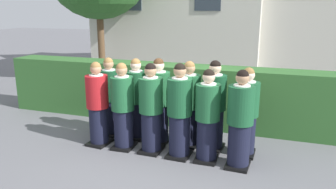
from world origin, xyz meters
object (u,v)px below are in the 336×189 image
(student_in_red_blazer, at_px, (98,106))
(student_rear_row_1, at_px, (137,101))
(student_front_row_4, at_px, (207,118))
(student_rear_row_0, at_px, (110,99))
(student_front_row_3, at_px, (180,113))
(student_front_row_5, at_px, (240,122))
(student_rear_row_4, at_px, (214,108))
(student_front_row_1, at_px, (123,108))
(student_rear_row_2, at_px, (159,103))
(student_rear_row_5, at_px, (246,114))
(student_front_row_2, at_px, (151,111))
(student_rear_row_3, at_px, (189,106))

(student_in_red_blazer, relative_size, student_rear_row_1, 0.99)
(student_front_row_4, distance_m, student_rear_row_0, 2.24)
(student_front_row_3, bearing_deg, student_rear_row_1, 152.04)
(student_rear_row_0, bearing_deg, student_rear_row_1, -0.28)
(student_front_row_5, bearing_deg, student_rear_row_4, 133.01)
(student_front_row_3, relative_size, student_rear_row_0, 1.04)
(student_in_red_blazer, xyz_separation_m, student_rear_row_4, (2.13, 0.50, 0.03))
(student_front_row_1, relative_size, student_front_row_5, 0.99)
(student_front_row_1, distance_m, student_rear_row_1, 0.55)
(student_front_row_4, bearing_deg, student_front_row_5, -6.77)
(student_rear_row_2, height_order, student_rear_row_5, student_rear_row_2)
(student_front_row_2, xyz_separation_m, student_front_row_5, (1.59, -0.10, -0.00))
(student_front_row_5, bearing_deg, student_rear_row_0, 166.69)
(student_front_row_2, bearing_deg, student_rear_row_3, 41.88)
(student_front_row_5, relative_size, student_rear_row_5, 1.03)
(student_rear_row_1, relative_size, student_rear_row_3, 0.99)
(student_front_row_5, bearing_deg, student_front_row_4, 173.23)
(student_front_row_2, relative_size, student_rear_row_1, 1.01)
(student_rear_row_3, height_order, student_rear_row_5, student_rear_row_3)
(student_rear_row_1, height_order, student_rear_row_2, student_rear_row_2)
(student_in_red_blazer, height_order, student_rear_row_5, student_in_red_blazer)
(student_rear_row_5, bearing_deg, student_rear_row_2, 178.27)
(student_front_row_4, xyz_separation_m, student_rear_row_4, (0.00, 0.52, 0.03))
(student_rear_row_2, bearing_deg, student_rear_row_5, -1.73)
(student_front_row_1, xyz_separation_m, student_front_row_3, (1.10, -0.02, 0.03))
(student_front_row_4, distance_m, student_rear_row_2, 1.18)
(student_front_row_5, relative_size, student_rear_row_0, 1.02)
(student_front_row_1, relative_size, student_rear_row_4, 0.97)
(student_rear_row_2, xyz_separation_m, student_rear_row_5, (1.66, -0.05, -0.04))
(student_front_row_2, height_order, student_rear_row_4, student_rear_row_4)
(student_front_row_1, height_order, student_rear_row_1, student_rear_row_1)
(student_in_red_blazer, height_order, student_rear_row_3, student_rear_row_3)
(student_front_row_3, xyz_separation_m, student_rear_row_2, (-0.57, 0.50, -0.01))
(student_front_row_5, bearing_deg, student_front_row_1, 177.48)
(student_front_row_4, bearing_deg, student_rear_row_0, 165.08)
(student_rear_row_0, height_order, student_rear_row_3, student_rear_row_3)
(student_front_row_1, xyz_separation_m, student_rear_row_5, (2.20, 0.42, -0.02))
(student_front_row_2, bearing_deg, student_front_row_3, -2.72)
(student_rear_row_3, bearing_deg, student_rear_row_4, -1.79)
(student_front_row_3, height_order, student_rear_row_1, student_front_row_3)
(student_rear_row_1, distance_m, student_rear_row_4, 1.57)
(student_rear_row_1, bearing_deg, student_front_row_1, -93.35)
(student_in_red_blazer, bearing_deg, student_front_row_5, -1.99)
(student_front_row_1, relative_size, student_front_row_2, 0.99)
(student_front_row_3, xyz_separation_m, student_rear_row_3, (0.02, 0.53, -0.02))
(student_in_red_blazer, relative_size, student_front_row_4, 1.00)
(student_rear_row_0, relative_size, student_rear_row_2, 0.97)
(student_front_row_5, height_order, student_rear_row_2, student_rear_row_2)
(student_front_row_2, bearing_deg, student_rear_row_0, 154.14)
(student_front_row_2, bearing_deg, student_in_red_blazer, -179.78)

